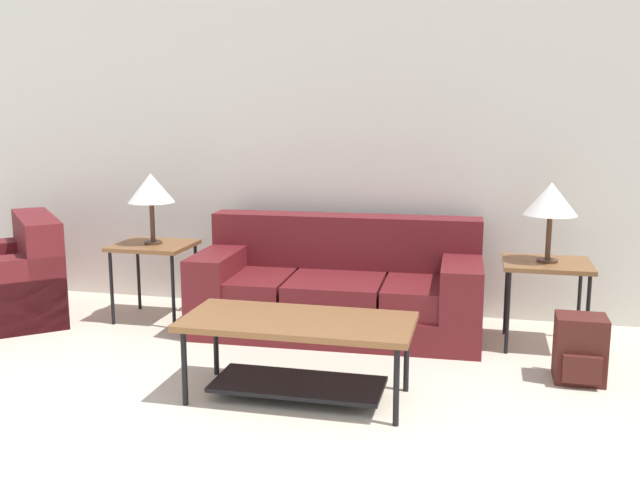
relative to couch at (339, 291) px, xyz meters
The scene contains 9 objects.
wall_back 1.16m from the couch, 89.64° to the left, with size 9.06×0.06×2.60m.
couch is the anchor object (origin of this frame).
armchair 2.61m from the couch, behind, with size 1.35×1.36×0.80m.
coffee_table 1.30m from the couch, 88.52° to the right, with size 1.29×0.59×0.47m.
side_table_left 1.47m from the couch, behind, with size 0.58×0.51×0.60m.
side_table_right 1.47m from the couch, ahead, with size 0.58×0.51×0.60m.
table_lamp_left 1.62m from the couch, behind, with size 0.35×0.35×0.54m.
table_lamp_right 1.62m from the couch, ahead, with size 0.35×0.35×0.54m.
backpack 1.76m from the couch, 22.75° to the right, with size 0.29×0.32×0.41m.
Camera 1 is at (1.02, -1.61, 1.62)m, focal length 40.00 mm.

